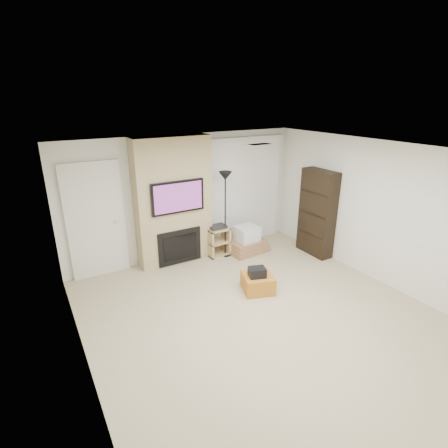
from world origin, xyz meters
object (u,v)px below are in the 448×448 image
ottoman (258,283)px  bookshelf (317,213)px  floor_lamp (225,190)px  box_stack (247,242)px  av_stand (218,239)px

ottoman → bookshelf: bearing=18.6°
ottoman → floor_lamp: size_ratio=0.28×
floor_lamp → bookshelf: bookshelf is taller
box_stack → bookshelf: bearing=-33.6°
floor_lamp → box_stack: (0.49, -0.08, -1.19)m
floor_lamp → bookshelf: bearing=-27.4°
av_stand → box_stack: size_ratio=0.75×
box_stack → bookshelf: bookshelf is taller
ottoman → box_stack: bearing=62.8°
box_stack → bookshelf: size_ratio=0.49×
floor_lamp → box_stack: size_ratio=2.02×
ottoman → av_stand: 1.65m
box_stack → floor_lamp: bearing=170.6°
ottoman → floor_lamp: bearing=80.5°
floor_lamp → box_stack: 1.29m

